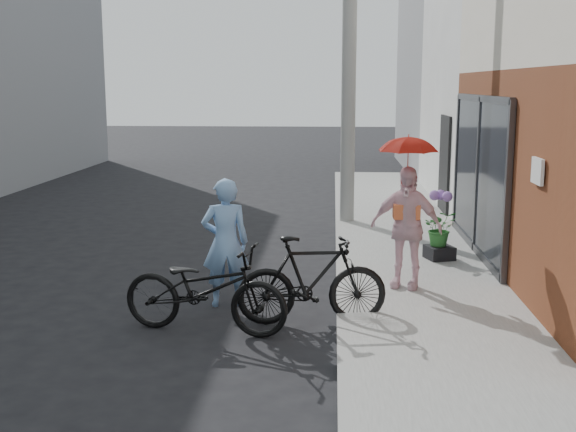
# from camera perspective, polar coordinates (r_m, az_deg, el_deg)

# --- Properties ---
(ground) EXTENTS (80.00, 80.00, 0.00)m
(ground) POSITION_cam_1_polar(r_m,az_deg,el_deg) (8.69, -2.01, -8.43)
(ground) COLOR black
(ground) RESTS_ON ground
(sidewalk) EXTENTS (2.20, 24.00, 0.12)m
(sidewalk) POSITION_cam_1_polar(r_m,az_deg,el_deg) (10.63, 10.44, -4.74)
(sidewalk) COLOR gray
(sidewalk) RESTS_ON ground
(curb) EXTENTS (0.12, 24.00, 0.12)m
(curb) POSITION_cam_1_polar(r_m,az_deg,el_deg) (10.55, 4.16, -4.70)
(curb) COLOR #9E9E99
(curb) RESTS_ON ground
(east_building_far) EXTENTS (8.00, 8.00, 7.00)m
(east_building_far) POSITION_cam_1_polar(r_m,az_deg,el_deg) (25.02, 18.76, 11.47)
(east_building_far) COLOR gray
(east_building_far) RESTS_ON ground
(utility_pole) EXTENTS (0.28, 0.28, 7.00)m
(utility_pole) POSITION_cam_1_polar(r_m,az_deg,el_deg) (14.20, 4.86, 13.18)
(utility_pole) COLOR #9E9E99
(utility_pole) RESTS_ON ground
(officer) EXTENTS (0.67, 0.51, 1.65)m
(officer) POSITION_cam_1_polar(r_m,az_deg,el_deg) (9.17, -4.97, -2.11)
(officer) COLOR #7BA7DB
(officer) RESTS_ON ground
(bike_left) EXTENTS (2.04, 1.04, 1.02)m
(bike_left) POSITION_cam_1_polar(r_m,az_deg,el_deg) (8.27, -6.58, -5.76)
(bike_left) COLOR black
(bike_left) RESTS_ON ground
(bike_right) EXTENTS (1.83, 0.77, 1.07)m
(bike_right) POSITION_cam_1_polar(r_m,az_deg,el_deg) (8.51, 1.91, -5.08)
(bike_right) COLOR black
(bike_right) RESTS_ON ground
(kimono_woman) EXTENTS (1.03, 0.69, 1.63)m
(kimono_woman) POSITION_cam_1_polar(r_m,az_deg,el_deg) (9.68, 9.30, -0.88)
(kimono_woman) COLOR silver
(kimono_woman) RESTS_ON sidewalk
(parasol) EXTENTS (0.76, 0.76, 0.66)m
(parasol) POSITION_cam_1_polar(r_m,az_deg,el_deg) (9.52, 9.50, 5.90)
(parasol) COLOR red
(parasol) RESTS_ON kimono_woman
(planter) EXTENTS (0.49, 0.49, 0.21)m
(planter) POSITION_cam_1_polar(r_m,az_deg,el_deg) (11.46, 11.87, -2.84)
(planter) COLOR black
(planter) RESTS_ON sidewalk
(potted_plant) EXTENTS (0.51, 0.44, 0.56)m
(potted_plant) POSITION_cam_1_polar(r_m,az_deg,el_deg) (11.38, 11.94, -0.95)
(potted_plant) COLOR #2D712E
(potted_plant) RESTS_ON planter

